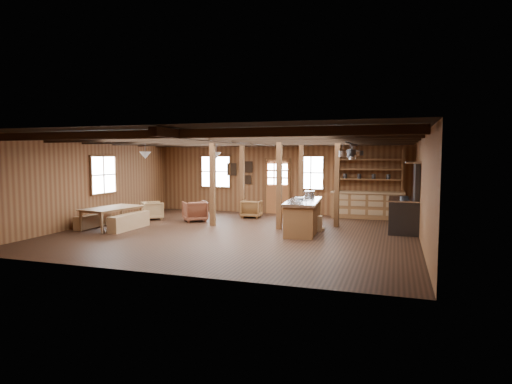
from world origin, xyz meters
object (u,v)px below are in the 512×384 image
at_px(kitchen_island, 303,216).
at_px(armchair_a, 195,211).
at_px(dining_table, 113,218).
at_px(armchair_c, 152,210).
at_px(armchair_b, 252,209).
at_px(commercial_range, 406,210).

xyz_separation_m(kitchen_island, armchair_a, (-3.95, 0.88, -0.13)).
distance_m(dining_table, armchair_c, 2.01).
xyz_separation_m(dining_table, armchair_b, (3.30, 3.55, -0.01)).
bearing_deg(armchair_a, commercial_range, 141.65).
bearing_deg(commercial_range, dining_table, -165.75).
bearing_deg(armchair_c, dining_table, 133.64).
bearing_deg(dining_table, armchair_a, -31.59).
bearing_deg(commercial_range, armchair_c, -178.86).
height_order(kitchen_island, armchair_c, kitchen_island).
bearing_deg(armchair_a, dining_table, 10.88).
bearing_deg(armchair_c, kitchen_island, -140.69).
distance_m(armchair_a, armchair_b, 2.13).
xyz_separation_m(commercial_range, dining_table, (-8.55, -2.17, -0.33)).
distance_m(commercial_range, armchair_a, 6.80).
height_order(dining_table, armchair_b, dining_table).
relative_size(dining_table, armchair_c, 2.63).
distance_m(kitchen_island, commercial_range, 3.01).
height_order(commercial_range, armchair_c, commercial_range).
bearing_deg(armchair_a, kitchen_island, 128.28).
distance_m(commercial_range, dining_table, 8.82).
bearing_deg(armchair_a, armchair_b, -175.75).
bearing_deg(armchair_c, armchair_a, -129.62).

